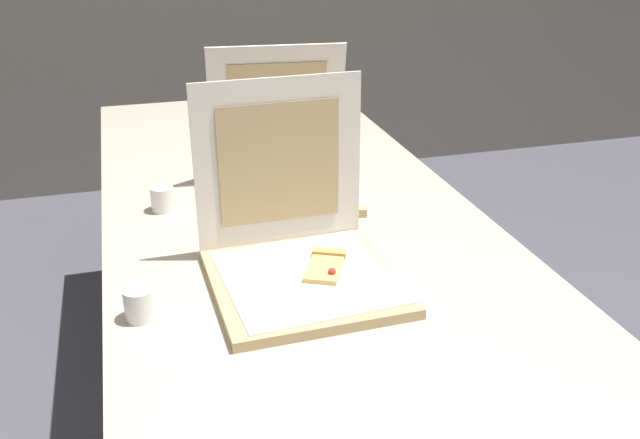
{
  "coord_description": "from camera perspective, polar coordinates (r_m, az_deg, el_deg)",
  "views": [
    {
      "loc": [
        -0.38,
        -0.93,
        1.45
      ],
      "look_at": [
        0.02,
        0.47,
        0.78
      ],
      "focal_mm": 39.5,
      "sensor_mm": 36.0,
      "label": 1
    }
  ],
  "objects": [
    {
      "name": "pizza_box_middle",
      "position": [
        1.9,
        -3.05,
        3.9
      ],
      "size": [
        0.41,
        0.41,
        0.38
      ],
      "rotation": [
        0.0,
        0.0,
        -0.11
      ],
      "color": "tan",
      "rests_on": "table"
    },
    {
      "name": "table",
      "position": [
        1.79,
        -2.15,
        -0.81
      ],
      "size": [
        0.93,
        2.33,
        0.72
      ],
      "color": "#BCB29E",
      "rests_on": "ground"
    },
    {
      "name": "pizza_box_front",
      "position": [
        1.46,
        -1.68,
        -2.81
      ],
      "size": [
        0.38,
        0.39,
        0.39
      ],
      "rotation": [
        0.0,
        0.0,
        0.03
      ],
      "color": "tan",
      "rests_on": "table"
    },
    {
      "name": "cup_white_near_left",
      "position": [
        1.37,
        -14.41,
        -6.63
      ],
      "size": [
        0.06,
        0.06,
        0.06
      ],
      "primitive_type": "cylinder",
      "color": "white",
      "rests_on": "table"
    },
    {
      "name": "cup_white_mid",
      "position": [
        1.83,
        -12.65,
        1.65
      ],
      "size": [
        0.06,
        0.06,
        0.06
      ],
      "primitive_type": "cylinder",
      "color": "white",
      "rests_on": "table"
    }
  ]
}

